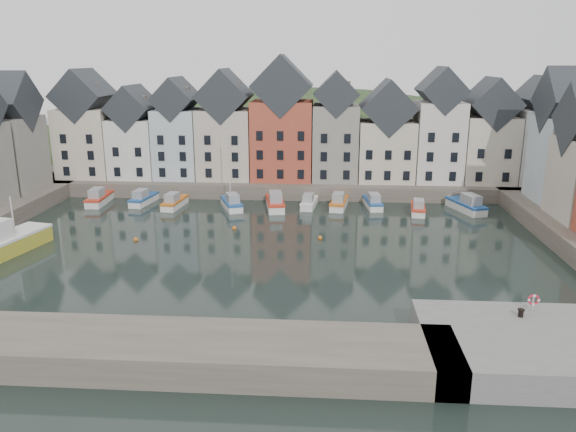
# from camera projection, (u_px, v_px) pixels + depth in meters

# --- Properties ---
(ground) EXTENTS (260.00, 260.00, 0.00)m
(ground) POSITION_uv_depth(u_px,v_px,m) (261.00, 253.00, 57.19)
(ground) COLOR black
(ground) RESTS_ON ground
(far_quay) EXTENTS (90.00, 16.00, 2.00)m
(far_quay) POSITION_uv_depth(u_px,v_px,m) (283.00, 182.00, 85.74)
(far_quay) COLOR #52493F
(far_quay) RESTS_ON ground
(near_quay) EXTENTS (18.00, 10.00, 2.00)m
(near_quay) POSITION_uv_depth(u_px,v_px,m) (562.00, 349.00, 36.26)
(near_quay) COLOR #60605E
(near_quay) RESTS_ON ground
(near_wall) EXTENTS (50.00, 6.00, 2.00)m
(near_wall) POSITION_uv_depth(u_px,v_px,m) (69.00, 348.00, 36.45)
(near_wall) COLOR #52493F
(near_wall) RESTS_ON ground
(hillside) EXTENTS (153.60, 70.40, 64.00)m
(hillside) POSITION_uv_depth(u_px,v_px,m) (293.00, 245.00, 115.84)
(hillside) COLOR #1F3018
(hillside) RESTS_ON ground
(far_terrace) EXTENTS (72.37, 8.16, 17.78)m
(far_terrace) POSITION_uv_depth(u_px,v_px,m) (304.00, 132.00, 81.48)
(far_terrace) COLOR beige
(far_terrace) RESTS_ON far_quay
(mooring_buoys) EXTENTS (20.50, 5.50, 0.50)m
(mooring_buoys) POSITION_uv_depth(u_px,v_px,m) (230.00, 235.00, 62.54)
(mooring_buoys) COLOR #BF5E16
(mooring_buoys) RESTS_ON ground
(boat_a) EXTENTS (2.35, 6.65, 2.52)m
(boat_a) POSITION_uv_depth(u_px,v_px,m) (99.00, 198.00, 76.50)
(boat_a) COLOR silver
(boat_a) RESTS_ON ground
(boat_b) EXTENTS (2.66, 6.21, 2.31)m
(boat_b) POSITION_uv_depth(u_px,v_px,m) (143.00, 199.00, 76.49)
(boat_b) COLOR silver
(boat_b) RESTS_ON ground
(boat_c) EXTENTS (2.45, 6.11, 2.29)m
(boat_c) POSITION_uv_depth(u_px,v_px,m) (174.00, 202.00, 74.64)
(boat_c) COLOR silver
(boat_c) RESTS_ON ground
(boat_d) EXTENTS (4.02, 6.46, 11.82)m
(boat_d) POSITION_uv_depth(u_px,v_px,m) (232.00, 203.00, 74.01)
(boat_d) COLOR silver
(boat_d) RESTS_ON ground
(boat_e) EXTENTS (3.24, 7.19, 2.66)m
(boat_e) POSITION_uv_depth(u_px,v_px,m) (275.00, 203.00, 73.99)
(boat_e) COLOR silver
(boat_e) RESTS_ON ground
(boat_f) EXTENTS (2.33, 5.66, 2.11)m
(boat_f) POSITION_uv_depth(u_px,v_px,m) (309.00, 202.00, 74.78)
(boat_f) COLOR silver
(boat_f) RESTS_ON ground
(boat_g) EXTENTS (2.73, 6.37, 2.37)m
(boat_g) POSITION_uv_depth(u_px,v_px,m) (339.00, 203.00, 74.42)
(boat_g) COLOR silver
(boat_g) RESTS_ON ground
(boat_h) EXTENTS (2.46, 6.00, 2.24)m
(boat_h) POSITION_uv_depth(u_px,v_px,m) (373.00, 203.00, 74.61)
(boat_h) COLOR silver
(boat_h) RESTS_ON ground
(boat_i) EXTENTS (2.39, 5.72, 2.13)m
(boat_i) POSITION_uv_depth(u_px,v_px,m) (418.00, 208.00, 71.82)
(boat_i) COLOR silver
(boat_i) RESTS_ON ground
(boat_j) EXTENTS (4.28, 7.23, 2.65)m
(boat_j) POSITION_uv_depth(u_px,v_px,m) (467.00, 205.00, 72.65)
(boat_j) COLOR silver
(boat_j) RESTS_ON ground
(mooring_bollard) EXTENTS (0.48, 0.48, 0.56)m
(mooring_bollard) POSITION_uv_depth(u_px,v_px,m) (521.00, 313.00, 38.50)
(mooring_bollard) COLOR black
(mooring_bollard) RESTS_ON near_quay
(life_ring_post) EXTENTS (0.80, 0.17, 1.30)m
(life_ring_post) POSITION_uv_depth(u_px,v_px,m) (533.00, 300.00, 39.13)
(life_ring_post) COLOR gray
(life_ring_post) RESTS_ON near_quay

